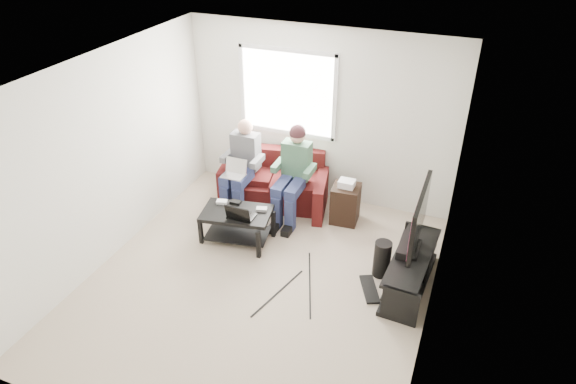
{
  "coord_description": "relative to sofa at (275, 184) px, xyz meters",
  "views": [
    {
      "loc": [
        2.11,
        -4.35,
        4.19
      ],
      "look_at": [
        0.16,
        0.6,
        0.99
      ],
      "focal_mm": 32.0,
      "sensor_mm": 36.0,
      "label": 1
    }
  ],
  "objects": [
    {
      "name": "controller_a",
      "position": [
        -0.35,
        -1.0,
        0.18
      ],
      "size": [
        0.16,
        0.12,
        0.04
      ],
      "primitive_type": "cube",
      "rotation": [
        0.0,
        0.0,
        0.25
      ],
      "color": "silver",
      "rests_on": "coffee_table"
    },
    {
      "name": "window",
      "position": [
        0.04,
        0.42,
        1.31
      ],
      "size": [
        1.48,
        0.04,
        1.28
      ],
      "color": "white",
      "rests_on": "wall_back"
    },
    {
      "name": "wall_left",
      "position": [
        -1.46,
        -1.82,
        1.01
      ],
      "size": [
        0.0,
        4.5,
        4.5
      ],
      "primitive_type": "plane",
      "rotation": [
        1.57,
        0.0,
        1.57
      ],
      "color": "silver",
      "rests_on": "floor"
    },
    {
      "name": "controller_c",
      "position": [
        0.23,
        -0.97,
        0.18
      ],
      "size": [
        0.16,
        0.13,
        0.04
      ],
      "primitive_type": "cube",
      "rotation": [
        0.0,
        0.0,
        0.31
      ],
      "color": "gray",
      "rests_on": "coffee_table"
    },
    {
      "name": "laptop_black",
      "position": [
        0.05,
        -1.2,
        0.28
      ],
      "size": [
        0.36,
        0.26,
        0.24
      ],
      "primitive_type": null,
      "rotation": [
        0.0,
        0.0,
        0.07
      ],
      "color": "black",
      "rests_on": "coffee_table"
    },
    {
      "name": "end_table",
      "position": [
        1.15,
        -0.13,
        0.0
      ],
      "size": [
        0.38,
        0.38,
        0.66
      ],
      "color": "black",
      "rests_on": "floor"
    },
    {
      "name": "laptop_silver",
      "position": [
        -0.4,
        -0.53,
        0.39
      ],
      "size": [
        0.37,
        0.31,
        0.24
      ],
      "primitive_type": null,
      "rotation": [
        0.0,
        0.0,
        0.31
      ],
      "color": "silver",
      "rests_on": "person_left"
    },
    {
      "name": "console_grey",
      "position": [
        2.27,
        -0.89,
        -0.01
      ],
      "size": [
        0.34,
        0.26,
        0.08
      ],
      "primitive_type": "cube",
      "color": "gray",
      "rests_on": "tv_stand"
    },
    {
      "name": "console_black",
      "position": [
        2.27,
        -1.24,
        -0.02
      ],
      "size": [
        0.38,
        0.3,
        0.07
      ],
      "primitive_type": "cube",
      "color": "black",
      "rests_on": "tv_stand"
    },
    {
      "name": "console_white",
      "position": [
        2.27,
        -1.59,
        -0.02
      ],
      "size": [
        0.3,
        0.22,
        0.06
      ],
      "primitive_type": "cube",
      "color": "silver",
      "rests_on": "tv_stand"
    },
    {
      "name": "person_left",
      "position": [
        -0.4,
        -0.27,
        0.42
      ],
      "size": [
        0.4,
        0.71,
        1.31
      ],
      "color": "navy",
      "rests_on": "sofa"
    },
    {
      "name": "wall_front",
      "position": [
        0.54,
        -4.07,
        1.01
      ],
      "size": [
        4.5,
        0.0,
        4.5
      ],
      "primitive_type": "plane",
      "rotation": [
        -1.57,
        0.0,
        0.0
      ],
      "color": "silver",
      "rests_on": "floor"
    },
    {
      "name": "subwoofer",
      "position": [
        1.9,
        -1.12,
        -0.05
      ],
      "size": [
        0.21,
        0.21,
        0.48
      ],
      "primitive_type": "cylinder",
      "color": "black",
      "rests_on": "floor"
    },
    {
      "name": "drink_cup",
      "position": [
        2.22,
        -0.56,
        0.22
      ],
      "size": [
        0.08,
        0.08,
        0.12
      ],
      "primitive_type": "cylinder",
      "color": "#B07F4C",
      "rests_on": "tv_stand"
    },
    {
      "name": "coffee_table",
      "position": [
        -0.07,
        -1.12,
        0.04
      ],
      "size": [
        0.99,
        0.71,
        0.46
      ],
      "color": "black",
      "rests_on": "floor"
    },
    {
      "name": "soundbar",
      "position": [
        2.15,
        -1.09,
        0.21
      ],
      "size": [
        0.12,
        0.5,
        0.1
      ],
      "primitive_type": "cube",
      "color": "black",
      "rests_on": "tv_stand"
    },
    {
      "name": "wall_right",
      "position": [
        2.54,
        -1.82,
        1.01
      ],
      "size": [
        0.0,
        4.5,
        4.5
      ],
      "primitive_type": "plane",
      "rotation": [
        1.57,
        0.0,
        -1.57
      ],
      "color": "silver",
      "rests_on": "floor"
    },
    {
      "name": "controller_b",
      "position": [
        -0.17,
        -0.94,
        0.18
      ],
      "size": [
        0.14,
        0.1,
        0.04
      ],
      "primitive_type": "cube",
      "rotation": [
        0.0,
        0.0,
        0.04
      ],
      "color": "black",
      "rests_on": "coffee_table"
    },
    {
      "name": "tv",
      "position": [
        2.26,
        -1.09,
        0.62
      ],
      "size": [
        0.12,
        1.1,
        0.81
      ],
      "color": "black",
      "rests_on": "tv_stand"
    },
    {
      "name": "sofa",
      "position": [
        0.0,
        0.0,
        0.0
      ],
      "size": [
        1.82,
        1.04,
        0.78
      ],
      "color": "#3F100F",
      "rests_on": "floor"
    },
    {
      "name": "wall_back",
      "position": [
        0.54,
        0.43,
        1.01
      ],
      "size": [
        4.5,
        0.0,
        4.5
      ],
      "primitive_type": "plane",
      "rotation": [
        1.57,
        0.0,
        0.0
      ],
      "color": "silver",
      "rests_on": "floor"
    },
    {
      "name": "tv_stand",
      "position": [
        2.27,
        -1.19,
        -0.09
      ],
      "size": [
        0.5,
        1.38,
        0.45
      ],
      "color": "black",
      "rests_on": "floor"
    },
    {
      "name": "person_right",
      "position": [
        0.4,
        -0.25,
        0.48
      ],
      "size": [
        0.4,
        0.71,
        1.36
      ],
      "color": "navy",
      "rests_on": "sofa"
    },
    {
      "name": "floor",
      "position": [
        0.54,
        -1.82,
        -0.29
      ],
      "size": [
        4.5,
        4.5,
        0.0
      ],
      "primitive_type": "plane",
      "color": "#C3B097",
      "rests_on": "ground"
    },
    {
      "name": "ceiling",
      "position": [
        0.54,
        -1.82,
        2.31
      ],
      "size": [
        4.5,
        4.5,
        0.0
      ],
      "primitive_type": "plane",
      "rotation": [
        3.14,
        0.0,
        0.0
      ],
      "color": "white",
      "rests_on": "wall_back"
    },
    {
      "name": "keyboard_floor",
      "position": [
        1.85,
        -1.46,
        -0.28
      ],
      "size": [
        0.36,
        0.51,
        0.03
      ],
      "primitive_type": "cube",
      "rotation": [
        0.0,
        0.0,
        0.44
      ],
      "color": "black",
      "rests_on": "floor"
    }
  ]
}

